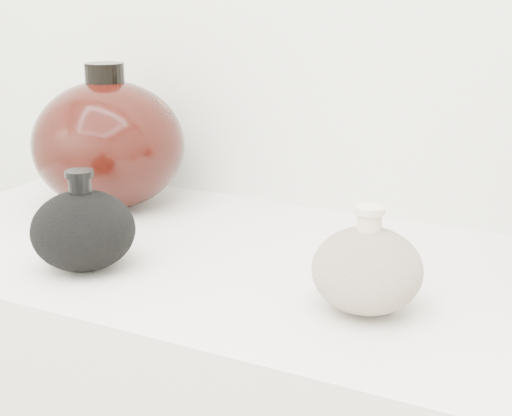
% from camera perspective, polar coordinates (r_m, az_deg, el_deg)
% --- Properties ---
extents(black_gourd_vase, '(0.17, 0.17, 0.13)m').
position_cam_1_polar(black_gourd_vase, '(0.92, -13.65, -1.68)').
color(black_gourd_vase, black).
rests_on(black_gourd_vase, display_counter).
extents(cream_gourd_vase, '(0.15, 0.15, 0.12)m').
position_cam_1_polar(cream_gourd_vase, '(0.78, 8.87, -4.85)').
color(cream_gourd_vase, beige).
rests_on(cream_gourd_vase, display_counter).
extents(left_round_pot, '(0.29, 0.29, 0.23)m').
position_cam_1_polar(left_round_pot, '(1.16, -11.69, 5.03)').
color(left_round_pot, black).
rests_on(left_round_pot, display_counter).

